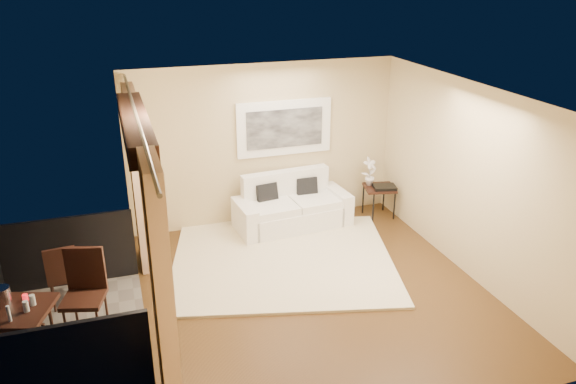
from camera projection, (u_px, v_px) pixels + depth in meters
floor at (315, 292)px, 7.61m from camera, size 5.00×5.00×0.00m
room_shell at (135, 125)px, 6.05m from camera, size 5.00×6.40×5.00m
balcony at (53, 326)px, 6.60m from camera, size 1.81×2.60×1.17m
curtains at (147, 224)px, 6.51m from camera, size 0.16×4.80×2.64m
artwork at (284, 128)px, 9.27m from camera, size 1.62×0.07×0.92m
rug at (283, 260)px, 8.41m from camera, size 3.82×3.52×0.04m
sofa at (291, 208)px, 9.43m from camera, size 1.96×0.97×0.91m
side_table at (379, 190)px, 9.74m from camera, size 0.60×0.60×0.55m
tray at (385, 187)px, 9.64m from camera, size 0.43×0.35×0.05m
orchid at (370, 172)px, 9.70m from camera, size 0.30×0.25×0.51m
bistro_table at (17, 316)px, 5.88m from camera, size 0.84×0.84×0.79m
balcony_chair_far at (62, 272)px, 7.11m from camera, size 0.42×0.42×0.88m
balcony_chair_near at (85, 285)px, 6.62m from camera, size 0.57×0.57×1.07m
ice_bucket at (2, 296)px, 5.90m from camera, size 0.18×0.18×0.20m
candle at (25, 298)px, 6.00m from camera, size 0.06×0.06×0.07m
vase at (9, 314)px, 5.62m from camera, size 0.04×0.04×0.18m
glass_a at (26, 306)px, 5.80m from camera, size 0.06×0.06×0.12m
glass_b at (32, 300)px, 5.91m from camera, size 0.06×0.06×0.12m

